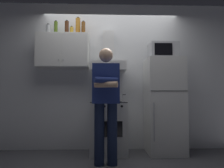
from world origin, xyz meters
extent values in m
plane|color=#4C4C51|center=(0.00, 0.00, 0.00)|extent=(7.00, 7.00, 0.00)
cube|color=white|center=(0.00, 0.60, 1.35)|extent=(4.80, 0.10, 2.70)
cube|color=white|center=(-0.85, 0.38, 1.75)|extent=(0.90, 0.34, 0.60)
cube|color=white|center=(-1.07, 0.20, 1.75)|extent=(0.43, 0.01, 0.58)
cube|color=white|center=(-0.62, 0.20, 1.75)|extent=(0.43, 0.01, 0.58)
sphere|color=#B2B2B7|center=(-0.89, 0.19, 1.57)|extent=(0.02, 0.02, 0.02)
sphere|color=#B2B2B7|center=(-0.81, 0.19, 1.57)|extent=(0.02, 0.02, 0.02)
cube|color=white|center=(-0.05, 0.25, 0.42)|extent=(0.60, 0.60, 0.85)
cube|color=black|center=(-0.05, 0.25, 0.86)|extent=(0.59, 0.59, 0.01)
cube|color=black|center=(-0.05, -0.05, 0.45)|extent=(0.42, 0.01, 0.24)
cylinder|color=black|center=(-0.18, 0.13, 0.87)|extent=(0.16, 0.16, 0.01)
cylinder|color=black|center=(0.08, 0.13, 0.87)|extent=(0.16, 0.16, 0.01)
cylinder|color=black|center=(-0.18, 0.37, 0.87)|extent=(0.16, 0.16, 0.01)
cylinder|color=black|center=(0.08, 0.37, 0.87)|extent=(0.16, 0.16, 0.01)
cylinder|color=black|center=(-0.25, -0.06, 0.80)|extent=(0.04, 0.02, 0.04)
cylinder|color=black|center=(-0.12, -0.06, 0.80)|extent=(0.04, 0.02, 0.04)
cylinder|color=black|center=(0.02, -0.06, 0.80)|extent=(0.04, 0.02, 0.04)
cylinder|color=black|center=(0.15, -0.06, 0.80)|extent=(0.04, 0.02, 0.04)
cube|color=white|center=(-0.05, 0.33, 1.47)|extent=(0.60, 0.44, 0.15)
cube|color=white|center=(-0.05, 0.47, 1.85)|extent=(0.20, 0.16, 0.60)
cube|color=white|center=(0.90, 0.25, 0.80)|extent=(0.60, 0.60, 1.60)
cube|color=#4C4C4C|center=(0.90, -0.05, 1.04)|extent=(0.59, 0.01, 0.01)
cylinder|color=silver|center=(0.65, -0.06, 0.56)|extent=(0.02, 0.02, 0.60)
cube|color=#B7BABF|center=(0.90, 0.27, 1.74)|extent=(0.48, 0.36, 0.28)
cube|color=black|center=(0.86, 0.09, 1.74)|extent=(0.30, 0.01, 0.20)
cylinder|color=#192342|center=(-0.19, -0.35, 0.42)|extent=(0.14, 0.14, 0.85)
cylinder|color=#192342|center=(-0.01, -0.35, 0.42)|extent=(0.14, 0.14, 0.85)
cube|color=navy|center=(-0.10, -0.35, 1.13)|extent=(0.38, 0.20, 0.56)
cylinder|color=navy|center=(-0.10, -0.49, 1.17)|extent=(0.33, 0.17, 0.08)
cylinder|color=#DBAD89|center=(-0.10, -0.49, 1.11)|extent=(0.33, 0.17, 0.08)
sphere|color=#DBAD89|center=(-0.10, -0.35, 1.54)|extent=(0.20, 0.20, 0.20)
cylinder|color=#B7BABF|center=(0.08, 0.13, 0.94)|extent=(0.20, 0.20, 0.13)
cylinder|color=black|center=(-0.04, 0.13, 0.98)|extent=(0.05, 0.01, 0.01)
cylinder|color=black|center=(0.20, 0.13, 0.98)|extent=(0.05, 0.01, 0.01)
cylinder|color=#B7721E|center=(-0.60, 0.42, 2.21)|extent=(0.08, 0.08, 0.32)
cylinder|color=black|center=(-0.60, 0.42, 2.38)|extent=(0.05, 0.05, 0.02)
cylinder|color=brown|center=(-0.50, 0.37, 2.17)|extent=(0.07, 0.07, 0.24)
cylinder|color=black|center=(-0.50, 0.37, 2.30)|extent=(0.04, 0.04, 0.02)
cylinder|color=#4C6B19|center=(-0.99, 0.38, 2.17)|extent=(0.06, 0.06, 0.24)
cylinder|color=black|center=(-0.99, 0.38, 2.30)|extent=(0.03, 0.03, 0.02)
cylinder|color=#47230F|center=(-0.79, 0.38, 2.17)|extent=(0.07, 0.07, 0.25)
cylinder|color=black|center=(-0.79, 0.38, 2.31)|extent=(0.04, 0.04, 0.02)
cylinder|color=#B2B5BA|center=(-1.12, 0.37, 2.14)|extent=(0.09, 0.09, 0.17)
cylinder|color=black|center=(-1.12, 0.37, 2.23)|extent=(0.05, 0.05, 0.02)
cylinder|color=gold|center=(-0.71, 0.38, 2.12)|extent=(0.06, 0.06, 0.14)
cylinder|color=black|center=(-0.71, 0.38, 2.20)|extent=(0.03, 0.03, 0.02)
camera|label=1|loc=(-0.12, -3.34, 0.93)|focal=33.91mm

